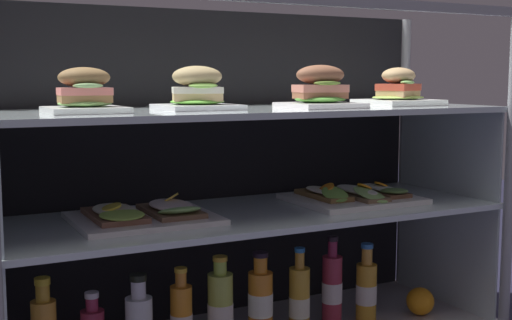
# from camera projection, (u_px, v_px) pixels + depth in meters

# --- Properties ---
(case_frame) EXTENTS (1.39, 0.49, 0.92)m
(case_frame) POSITION_uv_depth(u_px,v_px,m) (231.00, 161.00, 1.93)
(case_frame) COLOR gray
(case_frame) RESTS_ON ground
(riser_lower_tier) EXTENTS (1.33, 0.43, 0.33)m
(riser_lower_tier) POSITION_uv_depth(u_px,v_px,m) (256.00, 277.00, 1.83)
(riser_lower_tier) COLOR silver
(riser_lower_tier) RESTS_ON case_base_deck
(shelf_lower_glass) EXTENTS (1.34, 0.44, 0.02)m
(shelf_lower_glass) POSITION_uv_depth(u_px,v_px,m) (256.00, 214.00, 1.81)
(shelf_lower_glass) COLOR silver
(shelf_lower_glass) RESTS_ON riser_lower_tier
(riser_upper_tier) EXTENTS (1.33, 0.43, 0.26)m
(riser_upper_tier) POSITION_uv_depth(u_px,v_px,m) (256.00, 163.00, 1.79)
(riser_upper_tier) COLOR silver
(riser_upper_tier) RESTS_ON shelf_lower_glass
(shelf_upper_glass) EXTENTS (1.34, 0.44, 0.02)m
(shelf_upper_glass) POSITION_uv_depth(u_px,v_px,m) (256.00, 111.00, 1.77)
(shelf_upper_glass) COLOR silver
(shelf_upper_glass) RESTS_ON riser_upper_tier
(plated_roll_sandwich_right_of_center) EXTENTS (0.17, 0.17, 0.10)m
(plated_roll_sandwich_right_of_center) POSITION_uv_depth(u_px,v_px,m) (85.00, 95.00, 1.53)
(plated_roll_sandwich_right_of_center) COLOR white
(plated_roll_sandwich_right_of_center) RESTS_ON shelf_upper_glass
(plated_roll_sandwich_center) EXTENTS (0.19, 0.19, 0.11)m
(plated_roll_sandwich_center) POSITION_uv_depth(u_px,v_px,m) (197.00, 92.00, 1.70)
(plated_roll_sandwich_center) COLOR white
(plated_roll_sandwich_center) RESTS_ON shelf_upper_glass
(plated_roll_sandwich_left_of_center) EXTENTS (0.19, 0.19, 0.11)m
(plated_roll_sandwich_left_of_center) POSITION_uv_depth(u_px,v_px,m) (320.00, 91.00, 1.79)
(plated_roll_sandwich_left_of_center) COLOR white
(plated_roll_sandwich_left_of_center) RESTS_ON shelf_upper_glass
(plated_roll_sandwich_near_right_corner) EXTENTS (0.20, 0.20, 0.11)m
(plated_roll_sandwich_near_right_corner) POSITION_uv_depth(u_px,v_px,m) (398.00, 92.00, 1.96)
(plated_roll_sandwich_near_right_corner) COLOR white
(plated_roll_sandwich_near_right_corner) RESTS_ON shelf_upper_glass
(open_sandwich_tray_left_of_center) EXTENTS (0.34, 0.29, 0.06)m
(open_sandwich_tray_left_of_center) POSITION_uv_depth(u_px,v_px,m) (144.00, 214.00, 1.67)
(open_sandwich_tray_left_of_center) COLOR white
(open_sandwich_tray_left_of_center) RESTS_ON shelf_lower_glass
(open_sandwich_tray_mid_right) EXTENTS (0.34, 0.29, 0.06)m
(open_sandwich_tray_mid_right) POSITION_uv_depth(u_px,v_px,m) (354.00, 195.00, 1.94)
(open_sandwich_tray_mid_right) COLOR white
(open_sandwich_tray_mid_right) RESTS_ON shelf_lower_glass
(juice_bottle_front_middle) EXTENTS (0.06, 0.06, 0.22)m
(juice_bottle_front_middle) POSITION_uv_depth(u_px,v_px,m) (181.00, 317.00, 1.75)
(juice_bottle_front_middle) COLOR orange
(juice_bottle_front_middle) RESTS_ON case_base_deck
(juice_bottle_back_left) EXTENTS (0.07, 0.07, 0.24)m
(juice_bottle_back_left) POSITION_uv_depth(u_px,v_px,m) (221.00, 308.00, 1.79)
(juice_bottle_back_left) COLOR #B5C84F
(juice_bottle_back_left) RESTS_ON case_base_deck
(juice_bottle_near_post) EXTENTS (0.07, 0.07, 0.24)m
(juice_bottle_near_post) POSITION_uv_depth(u_px,v_px,m) (260.00, 302.00, 1.82)
(juice_bottle_near_post) COLOR orange
(juice_bottle_near_post) RESTS_ON case_base_deck
(juice_bottle_back_center) EXTENTS (0.06, 0.06, 0.24)m
(juice_bottle_back_center) POSITION_uv_depth(u_px,v_px,m) (299.00, 299.00, 1.88)
(juice_bottle_back_center) COLOR gold
(juice_bottle_back_center) RESTS_ON case_base_deck
(juice_bottle_front_fourth) EXTENTS (0.06, 0.06, 0.25)m
(juice_bottle_front_fourth) POSITION_uv_depth(u_px,v_px,m) (331.00, 288.00, 1.95)
(juice_bottle_front_fourth) COLOR #A12C40
(juice_bottle_front_fourth) RESTS_ON case_base_deck
(juice_bottle_back_right) EXTENTS (0.06, 0.06, 0.22)m
(juice_bottle_back_right) POSITION_uv_depth(u_px,v_px,m) (366.00, 290.00, 1.97)
(juice_bottle_back_right) COLOR gold
(juice_bottle_back_right) RESTS_ON case_base_deck
(orange_fruit_beside_bottles) EXTENTS (0.08, 0.08, 0.08)m
(orange_fruit_beside_bottles) POSITION_uv_depth(u_px,v_px,m) (420.00, 301.00, 2.02)
(orange_fruit_beside_bottles) COLOR orange
(orange_fruit_beside_bottles) RESTS_ON case_base_deck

